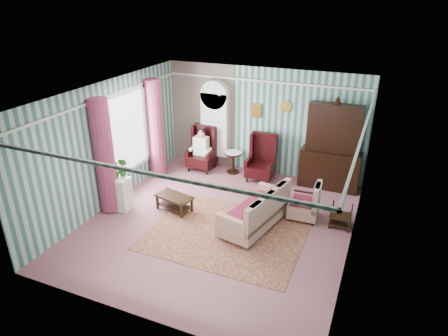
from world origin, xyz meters
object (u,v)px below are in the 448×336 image
at_px(plant_stand, 119,193).
at_px(bookcase, 215,129).
at_px(floral_armchair, 304,198).
at_px(wingback_right, 261,158).
at_px(nest_table, 341,216).
at_px(coffee_table, 174,203).
at_px(seated_woman, 201,150).
at_px(wingback_left, 201,149).
at_px(dresser_hutch, 332,145).
at_px(sofa, 254,203).
at_px(round_side_table, 233,162).

bearing_deg(plant_stand, bookcase, 71.51).
bearing_deg(floral_armchair, wingback_right, 42.81).
xyz_separation_m(nest_table, coffee_table, (-3.65, -0.78, -0.08)).
bearing_deg(plant_stand, seated_woman, 73.78).
bearing_deg(wingback_left, nest_table, -20.85).
bearing_deg(floral_armchair, coffee_table, 104.27).
relative_size(seated_woman, floral_armchair, 1.20).
bearing_deg(seated_woman, dresser_hutch, 4.41).
bearing_deg(dresser_hutch, bookcase, 177.89).
bearing_deg(bookcase, wingback_left, -122.66).
bearing_deg(floral_armchair, sofa, 127.70).
height_order(floral_armchair, coffee_table, floral_armchair).
bearing_deg(wingback_left, seated_woman, 0.00).
xyz_separation_m(round_side_table, floral_armchair, (2.35, -1.64, 0.19)).
height_order(dresser_hutch, sofa, dresser_hutch).
bearing_deg(nest_table, wingback_right, 146.25).
bearing_deg(round_side_table, plant_stand, -120.38).
height_order(dresser_hutch, seated_woman, dresser_hutch).
distance_m(sofa, floral_armchair, 1.19).
height_order(wingback_left, coffee_table, wingback_left).
distance_m(wingback_left, nest_table, 4.37).
height_order(bookcase, coffee_table, bookcase).
xyz_separation_m(bookcase, sofa, (2.09, -2.64, -0.56)).
xyz_separation_m(dresser_hutch, coffee_table, (-3.08, -2.60, -0.99)).
distance_m(seated_woman, sofa, 3.25).
distance_m(plant_stand, coffee_table, 1.31).
xyz_separation_m(wingback_left, round_side_table, (0.90, 0.15, -0.33)).
relative_size(wingback_right, plant_stand, 1.56).
height_order(bookcase, floral_armchair, bookcase).
xyz_separation_m(bookcase, coffee_table, (0.17, -2.72, -0.93)).
height_order(sofa, coffee_table, sofa).
xyz_separation_m(wingback_left, coffee_table, (0.42, -2.33, -0.44)).
xyz_separation_m(bookcase, seated_woman, (-0.25, -0.39, -0.53)).
xyz_separation_m(wingback_right, sofa, (0.59, -2.25, -0.06)).
xyz_separation_m(plant_stand, floral_armchair, (4.05, 1.26, 0.09)).
bearing_deg(seated_woman, wingback_left, 0.00).
relative_size(dresser_hutch, floral_armchair, 2.39).
bearing_deg(plant_stand, sofa, 9.05).
distance_m(seated_woman, coffee_table, 2.40).
height_order(wingback_left, floral_armchair, wingback_left).
xyz_separation_m(wingback_right, nest_table, (2.32, -1.55, -0.35)).
bearing_deg(sofa, bookcase, 50.69).
relative_size(bookcase, coffee_table, 2.64).
distance_m(wingback_left, plant_stand, 2.87).
xyz_separation_m(seated_woman, coffee_table, (0.42, -2.33, -0.40)).
bearing_deg(sofa, coffee_table, 104.76).
distance_m(nest_table, floral_armchair, 0.86).
xyz_separation_m(dresser_hutch, round_side_table, (-2.60, -0.12, -0.88)).
distance_m(dresser_hutch, plant_stand, 5.31).
relative_size(dresser_hutch, nest_table, 4.37).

